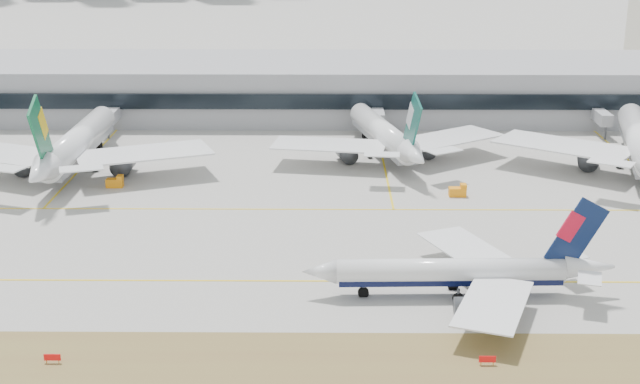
{
  "coord_description": "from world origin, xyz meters",
  "views": [
    {
      "loc": [
        9.96,
        -135.56,
        57.3
      ],
      "look_at": [
        8.6,
        18.0,
        7.5
      ],
      "focal_mm": 50.0,
      "sensor_mm": 36.0,
      "label": 1
    }
  ],
  "objects_px": {
    "taxiing_airliner": "(462,272)",
    "widebody_china_air": "(640,143)",
    "widebody_eva": "(75,146)",
    "terminal": "(293,87)",
    "widebody_cathay": "(385,136)"
  },
  "relations": [
    {
      "from": "widebody_cathay",
      "to": "widebody_china_air",
      "type": "xyz_separation_m",
      "value": [
        56.62,
        -9.6,
        0.85
      ]
    },
    {
      "from": "taxiing_airliner",
      "to": "widebody_cathay",
      "type": "relative_size",
      "value": 0.86
    },
    {
      "from": "widebody_cathay",
      "to": "widebody_china_air",
      "type": "relative_size",
      "value": 0.86
    },
    {
      "from": "taxiing_airliner",
      "to": "terminal",
      "type": "height_order",
      "value": "taxiing_airliner"
    },
    {
      "from": "terminal",
      "to": "widebody_cathay",
      "type": "bearing_deg",
      "value": -63.64
    },
    {
      "from": "widebody_eva",
      "to": "widebody_china_air",
      "type": "xyz_separation_m",
      "value": [
        126.24,
        2.65,
        0.2
      ]
    },
    {
      "from": "taxiing_airliner",
      "to": "widebody_eva",
      "type": "distance_m",
      "value": 100.9
    },
    {
      "from": "taxiing_airliner",
      "to": "widebody_eva",
      "type": "bearing_deg",
      "value": -42.19
    },
    {
      "from": "widebody_china_air",
      "to": "taxiing_airliner",
      "type": "bearing_deg",
      "value": 157.01
    },
    {
      "from": "widebody_eva",
      "to": "widebody_china_air",
      "type": "distance_m",
      "value": 126.26
    },
    {
      "from": "taxiing_airliner",
      "to": "widebody_china_air",
      "type": "xyz_separation_m",
      "value": [
        49.64,
        68.29,
        2.36
      ]
    },
    {
      "from": "widebody_eva",
      "to": "widebody_cathay",
      "type": "bearing_deg",
      "value": -79.72
    },
    {
      "from": "widebody_eva",
      "to": "widebody_china_air",
      "type": "bearing_deg",
      "value": -88.5
    },
    {
      "from": "widebody_eva",
      "to": "terminal",
      "type": "xyz_separation_m",
      "value": [
        46.16,
        59.56,
        1.47
      ]
    },
    {
      "from": "widebody_cathay",
      "to": "widebody_eva",
      "type": "bearing_deg",
      "value": 86.81
    }
  ]
}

